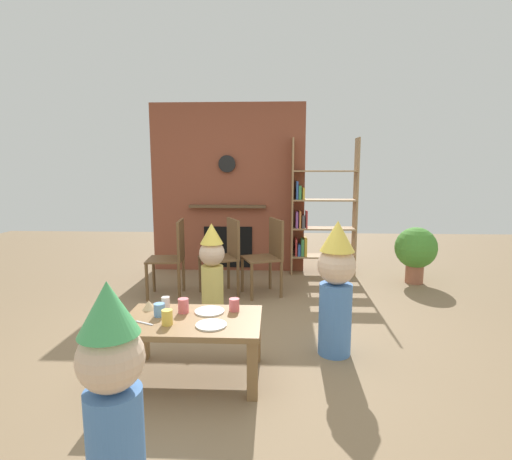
# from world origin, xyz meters

# --- Properties ---
(ground_plane) EXTENTS (12.00, 12.00, 0.00)m
(ground_plane) POSITION_xyz_m (0.00, 0.00, 0.00)
(ground_plane) COLOR #846B4C
(brick_fireplace_feature) EXTENTS (2.20, 0.28, 2.40)m
(brick_fireplace_feature) POSITION_xyz_m (-0.35, 2.60, 1.19)
(brick_fireplace_feature) COLOR brown
(brick_fireplace_feature) RESTS_ON ground_plane
(bookshelf) EXTENTS (0.90, 0.28, 1.90)m
(bookshelf) POSITION_xyz_m (0.92, 2.40, 0.85)
(bookshelf) COLOR #9E7A51
(bookshelf) RESTS_ON ground_plane
(coffee_table) EXTENTS (0.97, 0.61, 0.44)m
(coffee_table) POSITION_xyz_m (-0.26, -0.54, 0.36)
(coffee_table) COLOR olive
(coffee_table) RESTS_ON ground_plane
(paper_cup_near_left) EXTENTS (0.08, 0.08, 0.09)m
(paper_cup_near_left) POSITION_xyz_m (-0.51, -0.50, 0.48)
(paper_cup_near_left) COLOR #669EE0
(paper_cup_near_left) RESTS_ON coffee_table
(paper_cup_near_right) EXTENTS (0.08, 0.08, 0.09)m
(paper_cup_near_right) POSITION_xyz_m (0.02, -0.37, 0.48)
(paper_cup_near_right) COLOR #E5666B
(paper_cup_near_right) RESTS_ON coffee_table
(paper_cup_center) EXTENTS (0.07, 0.07, 0.10)m
(paper_cup_center) POSITION_xyz_m (-0.41, -0.65, 0.49)
(paper_cup_center) COLOR #F2CC4C
(paper_cup_center) RESTS_ON coffee_table
(paper_cup_far_left) EXTENTS (0.06, 0.06, 0.09)m
(paper_cup_far_left) POSITION_xyz_m (-0.50, -0.35, 0.48)
(paper_cup_far_left) COLOR silver
(paper_cup_far_left) RESTS_ON coffee_table
(paper_cup_far_right) EXTENTS (0.08, 0.08, 0.11)m
(paper_cup_far_right) POSITION_xyz_m (-0.35, -0.42, 0.49)
(paper_cup_far_right) COLOR #E5666B
(paper_cup_far_right) RESTS_ON coffee_table
(paper_plate_front) EXTENTS (0.22, 0.22, 0.01)m
(paper_plate_front) POSITION_xyz_m (-0.16, -0.40, 0.44)
(paper_plate_front) COLOR white
(paper_plate_front) RESTS_ON coffee_table
(paper_plate_rear) EXTENTS (0.21, 0.21, 0.01)m
(paper_plate_rear) POSITION_xyz_m (-0.10, -0.66, 0.44)
(paper_plate_rear) COLOR white
(paper_plate_rear) RESTS_ON coffee_table
(birthday_cake_slice) EXTENTS (0.10, 0.10, 0.07)m
(birthday_cake_slice) POSITION_xyz_m (-0.62, -0.36, 0.47)
(birthday_cake_slice) COLOR #EAC68C
(birthday_cake_slice) RESTS_ON coffee_table
(table_fork) EXTENTS (0.14, 0.08, 0.01)m
(table_fork) POSITION_xyz_m (-0.57, -0.64, 0.44)
(table_fork) COLOR silver
(table_fork) RESTS_ON coffee_table
(child_with_cone_hat) EXTENTS (0.29, 0.29, 1.03)m
(child_with_cone_hat) POSITION_xyz_m (-0.37, -1.66, 0.55)
(child_with_cone_hat) COLOR #4C7FC6
(child_with_cone_hat) RESTS_ON ground_plane
(child_in_pink) EXTENTS (0.30, 0.30, 1.09)m
(child_in_pink) POSITION_xyz_m (0.81, -0.13, 0.58)
(child_in_pink) COLOR #4C7FC6
(child_in_pink) RESTS_ON ground_plane
(child_by_the_chairs) EXTENTS (0.26, 0.26, 0.94)m
(child_by_the_chairs) POSITION_xyz_m (-0.31, 0.74, 0.50)
(child_by_the_chairs) COLOR #E0CC66
(child_by_the_chairs) RESTS_ON ground_plane
(dining_chair_left) EXTENTS (0.43, 0.43, 0.90)m
(dining_chair_left) POSITION_xyz_m (-0.86, 1.28, 0.51)
(dining_chair_left) COLOR brown
(dining_chair_left) RESTS_ON ground_plane
(dining_chair_middle) EXTENTS (0.53, 0.53, 0.90)m
(dining_chair_middle) POSITION_xyz_m (-0.25, 1.40, 0.51)
(dining_chair_middle) COLOR brown
(dining_chair_middle) RESTS_ON ground_plane
(dining_chair_right) EXTENTS (0.52, 0.52, 0.90)m
(dining_chair_right) POSITION_xyz_m (0.26, 1.41, 0.51)
(dining_chair_right) COLOR brown
(dining_chair_right) RESTS_ON ground_plane
(potted_plant_tall) EXTENTS (0.53, 0.53, 0.74)m
(potted_plant_tall) POSITION_xyz_m (2.16, 1.97, 0.44)
(potted_plant_tall) COLOR #9E5B42
(potted_plant_tall) RESTS_ON ground_plane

